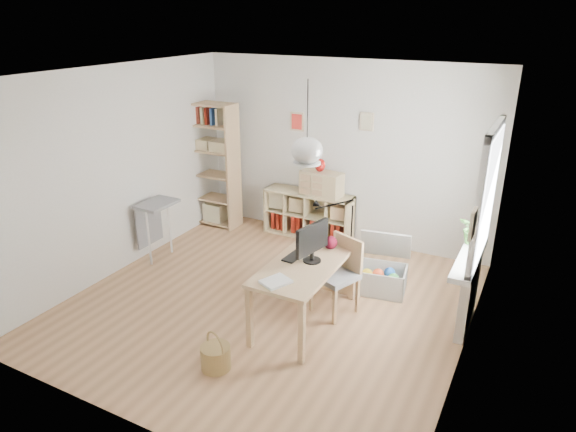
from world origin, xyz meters
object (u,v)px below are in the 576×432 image
at_px(chair, 339,271).
at_px(monitor, 312,241).
at_px(storage_chest, 381,273).
at_px(tall_bookshelf, 213,160).
at_px(cube_shelf, 308,217).
at_px(drawer_chest, 322,183).
at_px(desk, 305,270).

xyz_separation_m(chair, monitor, (-0.19, -0.35, 0.48)).
bearing_deg(storage_chest, monitor, -123.75).
bearing_deg(monitor, tall_bookshelf, 157.52).
xyz_separation_m(cube_shelf, drawer_chest, (0.23, -0.04, 0.60)).
bearing_deg(cube_shelf, storage_chest, -35.62).
height_order(cube_shelf, drawer_chest, drawer_chest).
distance_m(tall_bookshelf, chair, 3.27).
distance_m(desk, drawer_chest, 2.34).
bearing_deg(chair, storage_chest, 88.94).
bearing_deg(tall_bookshelf, storage_chest, -14.98).
xyz_separation_m(desk, cube_shelf, (-1.02, 2.23, -0.36)).
xyz_separation_m(tall_bookshelf, storage_chest, (3.12, -0.84, -0.87)).
bearing_deg(cube_shelf, desk, -65.39).
height_order(chair, drawer_chest, drawer_chest).
relative_size(desk, cube_shelf, 1.07).
distance_m(tall_bookshelf, monitor, 3.25).
bearing_deg(chair, drawer_chest, 141.39).
xyz_separation_m(desk, drawer_chest, (-0.79, 2.19, 0.24)).
height_order(cube_shelf, chair, chair).
xyz_separation_m(cube_shelf, tall_bookshelf, (-1.56, -0.28, 0.79)).
height_order(tall_bookshelf, storage_chest, tall_bookshelf).
relative_size(desk, storage_chest, 1.84).
relative_size(cube_shelf, drawer_chest, 2.22).
xyz_separation_m(tall_bookshelf, chair, (2.83, -1.55, -0.57)).
bearing_deg(chair, desk, -99.38).
relative_size(cube_shelf, chair, 1.55).
xyz_separation_m(storage_chest, monitor, (-0.48, -1.06, 0.77)).
height_order(cube_shelf, tall_bookshelf, tall_bookshelf).
bearing_deg(storage_chest, chair, -121.78).
relative_size(tall_bookshelf, chair, 2.21).
height_order(desk, monitor, monitor).
xyz_separation_m(monitor, drawer_chest, (-0.84, 2.14, -0.10)).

